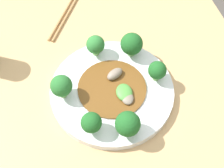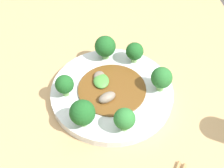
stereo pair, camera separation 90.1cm
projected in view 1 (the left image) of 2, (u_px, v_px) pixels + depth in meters
The scene contains 10 objects.
table at pixel (108, 155), 1.06m from camera, with size 0.98×0.80×0.74m.
plate at pixel (112, 91), 0.76m from camera, with size 0.30×0.30×0.02m.
broccoli_north at pixel (61, 86), 0.71m from camera, with size 0.05×0.05×0.07m.
broccoli_west at pixel (128, 124), 0.65m from camera, with size 0.06×0.06×0.07m.
broccoli_south at pixel (157, 70), 0.74m from camera, with size 0.04×0.04×0.06m.
broccoli_east at pixel (95, 45), 0.78m from camera, with size 0.05×0.05×0.06m.
broccoli_northwest at pixel (91, 123), 0.66m from camera, with size 0.05×0.05×0.06m.
broccoli_southeast at pixel (132, 44), 0.77m from camera, with size 0.06×0.06×0.07m.
stirfry_center at pixel (115, 88), 0.74m from camera, with size 0.17×0.17×0.02m.
chopsticks at pixel (67, 11), 0.92m from camera, with size 0.21×0.15×0.01m.
Camera 1 is at (-0.37, 0.09, 1.39)m, focal length 50.00 mm.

